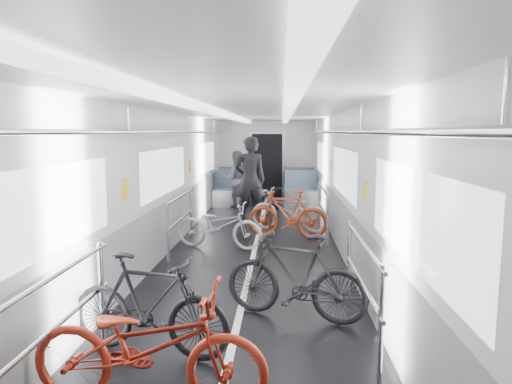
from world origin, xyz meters
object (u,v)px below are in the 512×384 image
bike_right_far (287,214)px  bike_left_near (148,346)px  bike_aisle (270,204)px  bike_left_far (219,225)px  person_standing (250,180)px  bike_left_mid (149,305)px  person_seated (236,179)px  bike_right_near (295,276)px  bike_right_mid (289,210)px

bike_right_far → bike_left_near: bearing=-0.4°
bike_right_far → bike_aisle: (-0.37, 1.35, -0.03)m
bike_left_far → person_standing: (0.38, 2.36, 0.57)m
bike_left_far → bike_aisle: 2.41m
bike_left_near → bike_left_mid: (-0.23, 0.79, 0.01)m
bike_right_far → bike_left_mid: bearing=-4.7°
bike_left_mid → person_standing: (0.49, 6.28, 0.50)m
person_seated → bike_right_near: bearing=83.5°
bike_right_near → bike_aisle: size_ratio=0.96×
bike_right_near → person_seated: (-1.41, 7.50, 0.29)m
bike_left_mid → bike_right_mid: size_ratio=0.96×
bike_left_far → person_standing: 2.45m
bike_left_near → bike_right_near: size_ratio=1.12×
bike_left_mid → bike_right_mid: (1.36, 5.43, -0.04)m
bike_right_mid → bike_aisle: bike_aisle is taller
bike_left_mid → bike_right_near: (1.36, 0.91, 0.00)m
bike_left_near → bike_right_far: size_ratio=1.15×
bike_left_near → person_seated: person_seated is taller
bike_right_mid → person_seated: size_ratio=1.08×
bike_right_far → person_seated: 3.85m
bike_left_far → bike_aisle: (0.85, 2.26, 0.03)m
bike_left_far → bike_right_near: 3.27m
bike_left_near → bike_left_far: (-0.12, 4.72, -0.06)m
bike_right_far → person_standing: (-0.83, 1.45, 0.51)m
bike_right_near → person_seated: 7.64m
bike_right_far → person_seated: bearing=-148.5°
bike_left_near → bike_right_mid: 6.32m
bike_right_far → person_seated: (-1.36, 3.58, 0.30)m
person_seated → bike_right_far: bearing=93.8°
bike_right_near → person_standing: person_standing is taller
bike_right_far → bike_right_near: bearing=11.2°
bike_right_mid → person_standing: person_standing is taller
bike_left_mid → bike_left_far: size_ratio=1.02×
bike_left_near → bike_right_far: 5.72m
bike_left_near → bike_aisle: (0.72, 6.97, -0.03)m
bike_right_near → bike_aisle: bike_right_near is taller
bike_left_near → person_standing: 7.10m
bike_left_mid → bike_left_far: bike_left_mid is taller
bike_left_mid → person_standing: size_ratio=0.81×
bike_aisle → person_standing: bearing=165.3°
bike_right_near → person_seated: person_seated is taller
bike_left_far → bike_right_near: (1.26, -3.02, 0.07)m
bike_right_far → person_standing: 1.75m
bike_aisle → bike_left_near: bearing=-98.5°
bike_left_far → person_seated: (-0.15, 4.48, 0.36)m
bike_left_near → bike_right_far: bearing=-7.6°
bike_left_near → bike_right_mid: bearing=-6.9°
bike_left_mid → person_seated: size_ratio=1.03×
bike_right_mid → person_seated: (-1.41, 2.98, 0.33)m
bike_right_near → bike_right_mid: size_ratio=0.96×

